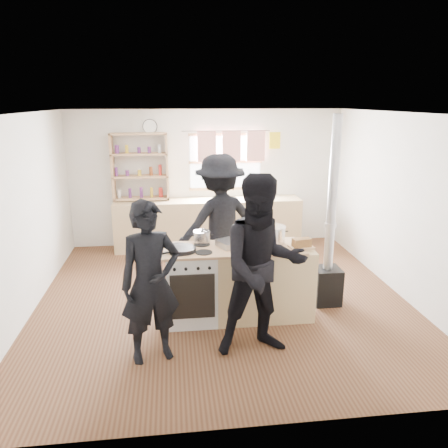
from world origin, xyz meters
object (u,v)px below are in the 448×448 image
at_px(skillet_greens, 183,249).
at_px(person_near_right, 263,267).
at_px(cooking_island, 239,282).
at_px(bread_board, 302,244).
at_px(flue_heater, 328,258).
at_px(person_far, 220,223).
at_px(person_near_left, 151,283).
at_px(stockpot_stove, 202,237).
at_px(stockpot_counter, 273,234).
at_px(roast_tray, 232,243).
at_px(thermos, 257,191).

height_order(skillet_greens, person_near_right, person_near_right).
relative_size(cooking_island, bread_board, 6.39).
distance_m(bread_board, flue_heater, 0.69).
distance_m(bread_board, person_far, 1.38).
relative_size(cooking_island, person_far, 1.01).
bearing_deg(person_near_left, person_far, 45.96).
bearing_deg(person_near_right, person_far, 93.73).
xyz_separation_m(stockpot_stove, stockpot_counter, (0.88, -0.09, 0.03)).
bearing_deg(stockpot_stove, skillet_greens, -130.22).
bearing_deg(person_far, person_near_right, 78.86).
xyz_separation_m(stockpot_stove, person_near_right, (0.56, -1.01, -0.03)).
bearing_deg(flue_heater, roast_tray, -171.90).
xyz_separation_m(bread_board, person_near_left, (-1.78, -0.67, -0.12)).
bearing_deg(person_near_left, bread_board, 4.13).
relative_size(stockpot_counter, flue_heater, 0.13).
bearing_deg(bread_board, stockpot_counter, 141.09).
bearing_deg(person_far, flue_heater, 133.24).
relative_size(stockpot_stove, person_near_left, 0.13).
relative_size(stockpot_counter, person_far, 0.17).
xyz_separation_m(cooking_island, roast_tray, (-0.09, 0.06, 0.51)).
xyz_separation_m(roast_tray, person_far, (-0.05, 0.89, 0.00)).
xyz_separation_m(stockpot_counter, bread_board, (0.30, -0.25, -0.06)).
bearing_deg(thermos, person_far, -116.32).
relative_size(stockpot_counter, person_near_right, 0.16).
distance_m(roast_tray, person_far, 0.89).
bearing_deg(person_near_right, flue_heater, 38.56).
distance_m(stockpot_stove, stockpot_counter, 0.88).
bearing_deg(person_far, cooking_island, 78.64).
height_order(thermos, person_far, person_far).
height_order(cooking_island, skillet_greens, skillet_greens).
bearing_deg(person_near_left, stockpot_stove, 42.73).
bearing_deg(stockpot_counter, person_near_right, -109.03).
bearing_deg(skillet_greens, roast_tray, 12.53).
height_order(thermos, stockpot_stove, thermos).
height_order(thermos, cooking_island, thermos).
height_order(thermos, flue_heater, flue_heater).
relative_size(cooking_island, person_near_left, 1.14).
bearing_deg(bread_board, skillet_greens, 178.30).
height_order(stockpot_counter, flue_heater, flue_heater).
xyz_separation_m(stockpot_counter, flue_heater, (0.79, 0.12, -0.39)).
bearing_deg(person_far, skillet_greens, 42.15).
bearing_deg(person_near_left, stockpot_counter, 15.30).
relative_size(stockpot_counter, bread_board, 1.05).
relative_size(bread_board, flue_heater, 0.12).
bearing_deg(cooking_island, roast_tray, 147.13).
height_order(roast_tray, person_far, person_far).
relative_size(thermos, stockpot_stove, 1.25).
height_order(cooking_island, roast_tray, roast_tray).
bearing_deg(person_near_left, skillet_greens, 47.33).
bearing_deg(thermos, skillet_greens, -117.08).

